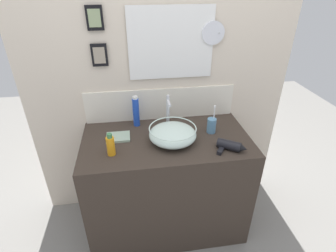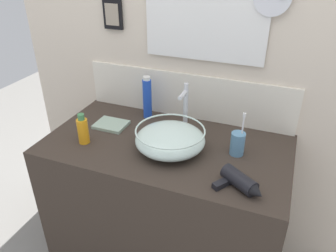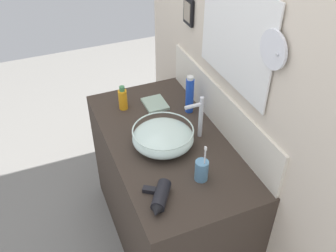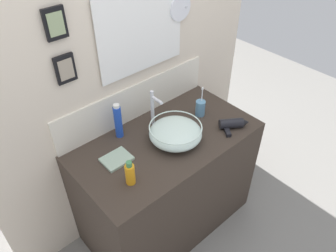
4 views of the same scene
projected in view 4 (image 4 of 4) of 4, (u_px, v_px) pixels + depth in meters
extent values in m
plane|color=gray|center=(167.00, 219.00, 2.55)|extent=(6.00, 6.00, 0.00)
cube|color=#382D26|center=(167.00, 184.00, 2.28)|extent=(1.17, 0.63, 0.83)
cube|color=beige|center=(129.00, 63.00, 1.97)|extent=(2.01, 0.06, 2.44)
cube|color=silver|center=(135.00, 101.00, 2.12)|extent=(1.15, 0.02, 0.25)
cube|color=white|center=(141.00, 30.00, 1.87)|extent=(0.54, 0.01, 0.43)
cube|color=white|center=(142.00, 31.00, 1.86)|extent=(0.60, 0.01, 0.49)
cylinder|color=silver|center=(180.00, 8.00, 1.97)|extent=(0.16, 0.01, 0.16)
cylinder|color=silver|center=(183.00, 6.00, 2.00)|extent=(0.01, 0.06, 0.01)
cube|color=black|center=(55.00, 24.00, 1.50)|extent=(0.11, 0.02, 0.15)
cube|color=gray|center=(56.00, 24.00, 1.49)|extent=(0.08, 0.01, 0.11)
cube|color=black|center=(65.00, 69.00, 1.65)|extent=(0.11, 0.02, 0.15)
cube|color=gray|center=(66.00, 70.00, 1.64)|extent=(0.08, 0.01, 0.11)
ellipsoid|color=silver|center=(175.00, 133.00, 1.98)|extent=(0.32, 0.32, 0.11)
torus|color=silver|center=(176.00, 127.00, 1.95)|extent=(0.32, 0.32, 0.01)
torus|color=#B2B7BC|center=(175.00, 139.00, 2.01)|extent=(0.12, 0.12, 0.01)
cylinder|color=silver|center=(153.00, 110.00, 2.07)|extent=(0.02, 0.02, 0.22)
cylinder|color=silver|center=(157.00, 100.00, 1.98)|extent=(0.02, 0.09, 0.02)
cylinder|color=silver|center=(152.00, 93.00, 1.99)|extent=(0.02, 0.02, 0.03)
cylinder|color=black|center=(231.00, 123.00, 2.09)|extent=(0.16, 0.14, 0.06)
cone|color=black|center=(246.00, 122.00, 2.10)|extent=(0.07, 0.07, 0.05)
cube|color=black|center=(227.00, 131.00, 2.06)|extent=(0.08, 0.09, 0.02)
cylinder|color=#598CB2|center=(200.00, 108.00, 2.18)|extent=(0.06, 0.06, 0.11)
cylinder|color=white|center=(202.00, 102.00, 2.16)|extent=(0.01, 0.01, 0.19)
cube|color=white|center=(203.00, 89.00, 2.09)|extent=(0.01, 0.01, 0.02)
cylinder|color=blue|center=(118.00, 122.00, 1.98)|extent=(0.05, 0.05, 0.22)
cylinder|color=silver|center=(116.00, 106.00, 1.90)|extent=(0.04, 0.04, 0.02)
cylinder|color=orange|center=(130.00, 174.00, 1.71)|extent=(0.05, 0.05, 0.12)
cylinder|color=#3F7F4C|center=(129.00, 164.00, 1.66)|extent=(0.03, 0.03, 0.03)
cube|color=#99B29E|center=(117.00, 159.00, 1.88)|extent=(0.16, 0.13, 0.02)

